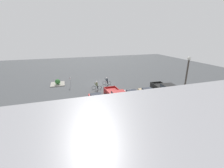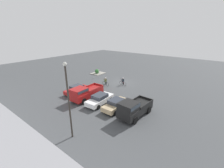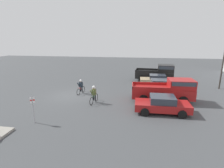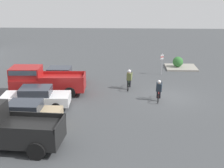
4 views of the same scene
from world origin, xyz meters
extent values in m
plane|color=#424447|center=(0.00, 0.00, 0.00)|extent=(80.00, 80.00, 0.00)
cube|color=black|center=(-8.12, 9.01, 0.87)|extent=(2.40, 5.23, 0.94)
cube|color=black|center=(-8.02, 10.53, 1.82)|extent=(2.03, 2.17, 0.96)
cube|color=#333D47|center=(-8.02, 10.53, 2.04)|extent=(2.08, 2.01, 0.42)
cube|color=black|center=(-9.18, 8.05, 1.47)|extent=(0.29, 3.06, 0.25)
cube|color=black|center=(-7.20, 7.92, 1.47)|extent=(0.29, 3.06, 0.25)
cube|color=black|center=(-8.29, 6.50, 1.47)|extent=(2.06, 0.22, 0.25)
cylinder|color=black|center=(-9.05, 10.65, 0.45)|extent=(0.28, 0.91, 0.90)
cylinder|color=black|center=(-6.99, 10.52, 0.45)|extent=(0.28, 0.91, 0.90)
cylinder|color=black|center=(-9.26, 7.50, 0.45)|extent=(0.28, 0.91, 0.90)
cylinder|color=black|center=(-7.20, 7.36, 0.45)|extent=(0.28, 0.91, 0.90)
cube|color=tan|center=(-5.32, 9.24, 0.60)|extent=(1.77, 4.27, 0.64)
cube|color=#2D333D|center=(-5.32, 9.24, 1.17)|extent=(1.59, 1.92, 0.50)
cylinder|color=black|center=(-6.20, 10.61, 0.34)|extent=(0.18, 0.67, 0.67)
cylinder|color=black|center=(-4.44, 10.61, 0.34)|extent=(0.18, 0.67, 0.67)
cylinder|color=black|center=(-6.21, 7.88, 0.34)|extent=(0.18, 0.67, 0.67)
cylinder|color=black|center=(-4.44, 7.88, 0.34)|extent=(0.18, 0.67, 0.67)
cube|color=white|center=(-2.52, 9.36, 0.61)|extent=(2.05, 4.67, 0.66)
cube|color=#2D333D|center=(-2.52, 9.36, 1.19)|extent=(1.73, 2.15, 0.51)
cylinder|color=black|center=(-3.50, 10.78, 0.32)|extent=(0.22, 0.66, 0.65)
cylinder|color=black|center=(-1.71, 10.88, 0.32)|extent=(0.22, 0.66, 0.65)
cylinder|color=black|center=(-3.34, 7.85, 0.32)|extent=(0.22, 0.66, 0.65)
cylinder|color=black|center=(-1.54, 7.95, 0.32)|extent=(0.22, 0.66, 0.65)
cube|color=maroon|center=(0.28, 9.17, 0.86)|extent=(2.23, 5.66, 0.94)
cube|color=maroon|center=(0.20, 10.84, 1.74)|extent=(1.93, 2.31, 0.82)
cube|color=#333D47|center=(0.20, 10.84, 1.92)|extent=(1.98, 2.13, 0.36)
cube|color=maroon|center=(-0.63, 8.01, 1.45)|extent=(0.23, 3.35, 0.25)
cube|color=maroon|center=(1.28, 8.10, 1.45)|extent=(0.23, 3.35, 0.25)
cube|color=maroon|center=(0.40, 6.42, 1.45)|extent=(1.99, 0.17, 0.25)
cylinder|color=black|center=(-0.79, 10.86, 0.43)|extent=(0.26, 0.87, 0.86)
cylinder|color=black|center=(1.20, 10.94, 0.43)|extent=(0.26, 0.87, 0.86)
cylinder|color=black|center=(-0.64, 7.40, 0.43)|extent=(0.26, 0.87, 0.86)
cylinder|color=black|center=(1.35, 7.49, 0.43)|extent=(0.26, 0.87, 0.86)
cube|color=maroon|center=(3.08, 8.90, 0.57)|extent=(1.85, 4.28, 0.59)
cube|color=#2D333D|center=(3.08, 8.90, 1.13)|extent=(1.63, 1.94, 0.53)
cylinder|color=black|center=(2.17, 10.25, 0.32)|extent=(0.19, 0.65, 0.65)
cylinder|color=black|center=(3.94, 10.28, 0.32)|extent=(0.19, 0.65, 0.65)
cylinder|color=black|center=(2.21, 7.53, 0.32)|extent=(0.19, 0.65, 0.65)
cylinder|color=black|center=(3.99, 7.56, 0.32)|extent=(0.19, 0.65, 0.65)
torus|color=black|center=(2.33, 2.90, 0.34)|extent=(0.73, 0.17, 0.74)
torus|color=black|center=(1.28, 3.07, 0.34)|extent=(0.73, 0.17, 0.74)
cylinder|color=#2D5133|center=(1.81, 2.98, 0.52)|extent=(0.55, 0.12, 0.39)
cylinder|color=#2D5133|center=(1.81, 2.98, 0.73)|extent=(0.59, 0.13, 0.04)
cylinder|color=#2D5133|center=(1.62, 3.01, 0.52)|extent=(0.04, 0.04, 0.36)
cylinder|color=#2D5133|center=(2.20, 2.92, 0.75)|extent=(0.10, 0.46, 0.02)
cylinder|color=black|center=(1.71, 3.09, 0.48)|extent=(0.14, 0.14, 0.55)
cylinder|color=black|center=(1.69, 2.91, 0.48)|extent=(0.14, 0.14, 0.55)
cube|color=#5B6638|center=(1.75, 2.99, 1.03)|extent=(0.29, 0.39, 0.56)
cylinder|color=#5B6638|center=(1.99, 3.12, 1.03)|extent=(0.53, 0.17, 0.61)
cylinder|color=#5B6638|center=(1.94, 2.79, 1.03)|extent=(0.53, 0.17, 0.61)
sphere|color=tan|center=(1.78, 2.99, 1.43)|extent=(0.25, 0.25, 0.25)
sphere|color=silver|center=(1.78, 2.99, 1.50)|extent=(0.27, 0.27, 0.27)
torus|color=black|center=(-0.23, 0.76, 0.32)|extent=(0.69, 0.16, 0.69)
torus|color=black|center=(-1.28, 0.93, 0.32)|extent=(0.69, 0.16, 0.69)
cylinder|color=maroon|center=(-0.75, 0.84, 0.49)|extent=(0.55, 0.12, 0.37)
cylinder|color=maroon|center=(-0.75, 0.84, 0.68)|extent=(0.58, 0.13, 0.04)
cylinder|color=maroon|center=(-0.94, 0.87, 0.49)|extent=(0.04, 0.04, 0.34)
cylinder|color=maroon|center=(-0.36, 0.78, 0.71)|extent=(0.10, 0.46, 0.02)
cylinder|color=black|center=(-0.84, 0.95, 0.45)|extent=(0.14, 0.14, 0.51)
cylinder|color=black|center=(-0.87, 0.77, 0.45)|extent=(0.14, 0.14, 0.51)
cube|color=#1E2833|center=(-0.81, 0.85, 0.99)|extent=(0.29, 0.39, 0.56)
cylinder|color=#1E2833|center=(-0.57, 0.99, 0.99)|extent=(0.53, 0.17, 0.62)
cylinder|color=#1E2833|center=(-0.62, 0.65, 0.99)|extent=(0.53, 0.17, 0.62)
sphere|color=tan|center=(-0.78, 0.85, 1.37)|extent=(0.21, 0.21, 0.21)
sphere|color=silver|center=(-0.78, 0.85, 1.43)|extent=(0.23, 0.23, 0.23)
cylinder|color=#9E9EA3|center=(6.32, -0.10, 1.00)|extent=(0.06, 0.06, 2.01)
cube|color=white|center=(6.32, -0.10, 1.68)|extent=(0.16, 0.27, 0.45)
cube|color=red|center=(6.32, -0.10, 1.68)|extent=(0.16, 0.28, 0.10)
cylinder|color=#2D2823|center=(-5.19, 16.41, 3.61)|extent=(0.16, 0.16, 7.22)
sphere|color=#B2B2A8|center=(-5.19, 16.41, 7.35)|extent=(0.36, 0.36, 0.36)
cube|color=gray|center=(8.78, -2.35, 0.07)|extent=(2.70, 3.07, 0.15)
sphere|color=#337033|center=(8.72, -2.00, 0.67)|extent=(1.04, 1.04, 1.04)
camera|label=1|loc=(7.05, 28.63, 9.67)|focal=24.00mm
camera|label=2|loc=(-15.87, 23.72, 9.98)|focal=24.00mm
camera|label=3|loc=(16.53, 7.08, 5.71)|focal=28.00mm
camera|label=4|loc=(-22.29, 3.27, 7.98)|focal=50.00mm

